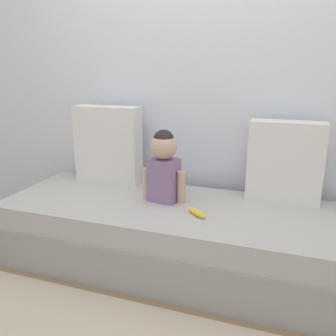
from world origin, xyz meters
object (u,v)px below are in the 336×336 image
at_px(throw_pillow_right, 285,162).
at_px(toddler, 164,164).
at_px(banana, 197,212).
at_px(throw_pillow_left, 108,145).
at_px(couch, 175,235).

bearing_deg(throw_pillow_right, toddler, -161.01).
relative_size(throw_pillow_right, banana, 3.17).
xyz_separation_m(throw_pillow_right, banana, (-0.48, -0.43, -0.25)).
height_order(throw_pillow_left, throw_pillow_right, throw_pillow_left).
xyz_separation_m(throw_pillow_left, throw_pillow_right, (1.31, 0.00, -0.02)).
bearing_deg(couch, throw_pillow_left, 153.79).
bearing_deg(banana, couch, 147.31).
bearing_deg(toddler, throw_pillow_left, 154.76).
distance_m(toddler, banana, 0.40).
xyz_separation_m(couch, banana, (0.17, -0.11, 0.24)).
bearing_deg(throw_pillow_right, throw_pillow_left, 180.00).
height_order(throw_pillow_right, toddler, throw_pillow_right).
bearing_deg(couch, banana, -32.69).
xyz_separation_m(couch, toddler, (-0.10, 0.06, 0.47)).
distance_m(couch, toddler, 0.49).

